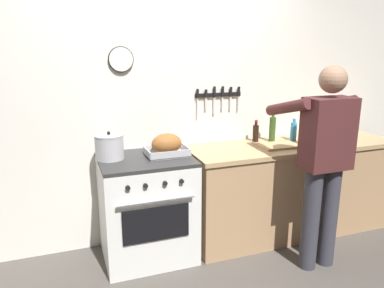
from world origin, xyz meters
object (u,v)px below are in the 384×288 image
object	(u,v)px
stove	(147,208)
stock_pot	(109,147)
bottle_olive_oil	(272,129)
bottle_dish_soap	(294,131)
bottle_soy_sauce	(256,133)
roasting_pan	(167,145)
cutting_board	(279,146)
person_cook	(324,156)

from	to	relation	value
stove	stock_pot	xyz separation A→B (m)	(-0.28, 0.08, 0.55)
stock_pot	bottle_olive_oil	distance (m)	1.55
stock_pot	bottle_dish_soap	world-z (taller)	stock_pot
bottle_soy_sauce	bottle_olive_oil	bearing A→B (deg)	-20.28
bottle_dish_soap	roasting_pan	bearing A→B (deg)	-176.55
cutting_board	bottle_soy_sauce	world-z (taller)	bottle_soy_sauce
person_cook	stock_pot	xyz separation A→B (m)	(-1.58, 0.68, 0.05)
roasting_pan	stock_pot	world-z (taller)	stock_pot
stock_pot	bottle_soy_sauce	xyz separation A→B (m)	(1.40, 0.10, -0.01)
bottle_soy_sauce	bottle_olive_oil	xyz separation A→B (m)	(0.15, -0.05, 0.04)
cutting_board	person_cook	bearing A→B (deg)	-82.65
bottle_dish_soap	bottle_olive_oil	distance (m)	0.23
roasting_pan	stock_pot	size ratio (longest dim) A/B	1.49
stove	person_cook	bearing A→B (deg)	-24.79
person_cook	stove	bearing A→B (deg)	74.22
stove	bottle_soy_sauce	xyz separation A→B (m)	(1.12, 0.18, 0.54)
stove	bottle_dish_soap	xyz separation A→B (m)	(1.49, 0.10, 0.54)
roasting_pan	stock_pot	distance (m)	0.47
person_cook	bottle_soy_sauce	xyz separation A→B (m)	(-0.18, 0.78, 0.03)
stove	bottle_dish_soap	bearing A→B (deg)	3.64
bottle_soy_sauce	bottle_dish_soap	size ratio (longest dim) A/B	0.92
stove	roasting_pan	xyz separation A→B (m)	(0.19, 0.02, 0.54)
roasting_pan	bottle_soy_sauce	size ratio (longest dim) A/B	1.68
stove	roasting_pan	distance (m)	0.57
cutting_board	bottle_olive_oil	size ratio (longest dim) A/B	1.18
bottle_olive_oil	bottle_dish_soap	bearing A→B (deg)	-7.17
bottle_soy_sauce	bottle_olive_oil	size ratio (longest dim) A/B	0.69
roasting_pan	bottle_dish_soap	distance (m)	1.31
bottle_dish_soap	bottle_olive_oil	xyz separation A→B (m)	(-0.22, 0.03, 0.03)
bottle_soy_sauce	bottle_dish_soap	world-z (taller)	bottle_dish_soap
stove	roasting_pan	bearing A→B (deg)	4.95
stove	stock_pot	size ratio (longest dim) A/B	3.82
person_cook	bottle_dish_soap	world-z (taller)	person_cook
person_cook	cutting_board	bearing A→B (deg)	16.35
person_cook	cutting_board	world-z (taller)	person_cook
person_cook	cutting_board	distance (m)	0.54
stock_pot	cutting_board	world-z (taller)	stock_pot
roasting_pan	stock_pot	xyz separation A→B (m)	(-0.47, 0.06, 0.02)
bottle_soy_sauce	roasting_pan	bearing A→B (deg)	-170.21
bottle_olive_oil	stock_pot	bearing A→B (deg)	-178.24
roasting_pan	bottle_olive_oil	size ratio (longest dim) A/B	1.16
stock_pot	cutting_board	distance (m)	1.52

